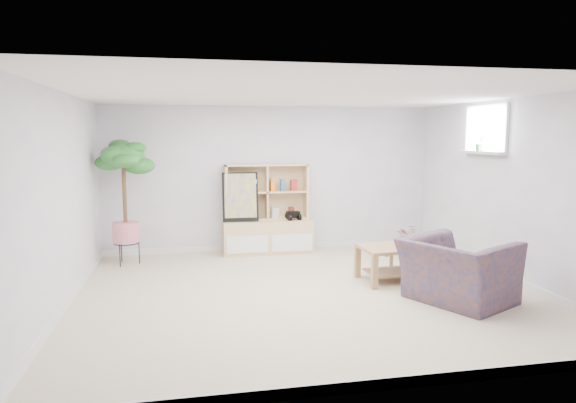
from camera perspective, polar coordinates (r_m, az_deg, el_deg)
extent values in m
cube|color=#BAB095|center=(6.39, 1.94, -10.09)|extent=(5.50, 5.00, 0.01)
cube|color=white|center=(6.12, 2.04, 11.88)|extent=(5.50, 5.00, 0.01)
cube|color=silver|center=(8.58, -1.85, 2.54)|extent=(5.50, 0.01, 2.40)
cube|color=silver|center=(3.78, 10.74, -3.64)|extent=(5.50, 0.01, 2.40)
cube|color=silver|center=(6.13, -23.89, 0.02)|extent=(0.01, 5.00, 2.40)
cube|color=silver|center=(7.28, 23.56, 1.09)|extent=(0.01, 5.00, 2.40)
cube|color=silver|center=(7.71, 20.70, 5.11)|extent=(0.14, 1.00, 0.04)
imported|color=#2C6939|center=(6.93, 12.96, -3.69)|extent=(0.31, 0.29, 0.29)
imported|color=navy|center=(6.26, 18.35, -6.87)|extent=(1.38, 1.45, 0.83)
imported|color=#2B5F26|center=(7.76, 20.51, 6.10)|extent=(0.13, 0.10, 0.22)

